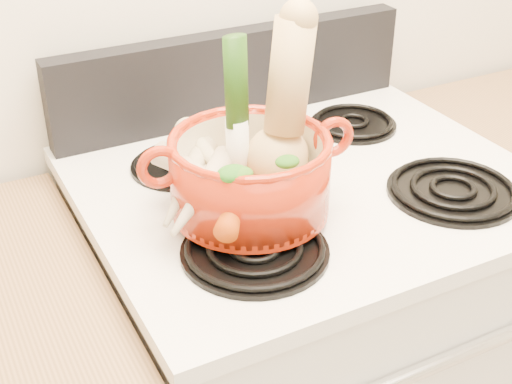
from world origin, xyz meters
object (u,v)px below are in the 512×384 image
squash (292,103)px  leek (237,113)px  dutch_oven (250,175)px  stove_body (300,378)px

squash → leek: squash is taller
dutch_oven → squash: size_ratio=0.92×
stove_body → squash: bearing=-142.2°
dutch_oven → squash: squash is taller
stove_body → leek: size_ratio=3.56×
stove_body → dutch_oven: bearing=-155.4°
stove_body → dutch_oven: size_ratio=3.68×
leek → dutch_oven: bearing=-94.2°
dutch_oven → leek: 0.10m
stove_body → dutch_oven: dutch_oven is taller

